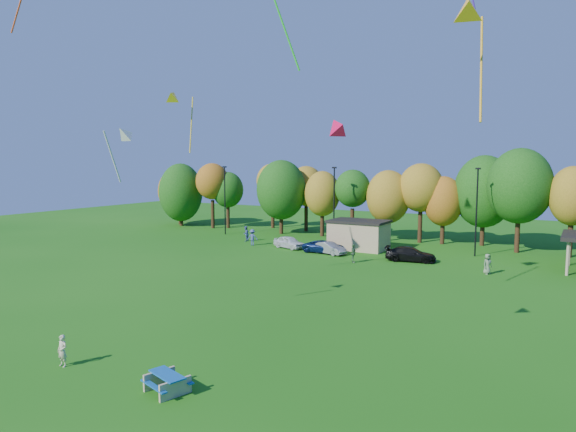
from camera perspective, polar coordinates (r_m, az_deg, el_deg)
The scene contains 18 objects.
ground at distance 21.02m, azimuth -7.55°, elevation -21.42°, with size 160.00×160.00×0.00m, color #19600F.
tree_line at distance 61.61m, azimuth 18.37°, elevation 2.24°, with size 93.57×10.55×11.15m.
lamp_posts at distance 55.71m, azimuth 20.22°, elevation 0.75°, with size 64.50×0.25×9.09m.
utility_building at distance 57.47m, azimuth 7.88°, elevation -2.05°, with size 6.30×4.30×3.25m.
picnic_table at distance 23.27m, azimuth -13.27°, elevation -17.45°, with size 2.20×1.99×0.80m.
kite_flyer at distance 27.30m, azimuth -23.79°, elevation -13.55°, with size 0.56×0.36×1.52m, color beige.
car_a at distance 57.64m, azimuth 0.13°, elevation -2.93°, with size 1.61×4.01×1.37m, color white.
car_b at distance 54.20m, azimuth 4.59°, elevation -3.58°, with size 1.34×3.84×1.26m, color gray.
car_c at distance 54.90m, azimuth 4.08°, elevation -3.44°, with size 2.14×4.65×1.29m, color navy.
car_d at distance 51.55m, azimuth 13.46°, elevation -4.15°, with size 1.97×4.86×1.41m, color black.
far_person_0 at distance 49.82m, azimuth 7.26°, elevation -4.14°, with size 1.07×0.44×1.82m, color #4F7D4C.
far_person_1 at distance 47.68m, azimuth 21.28°, elevation -4.99°, with size 0.87×0.57×1.78m, color #6F8C5F.
far_person_2 at distance 62.90m, azimuth -4.72°, elevation -1.98°, with size 0.90×0.70×1.84m, color #445596.
far_person_5 at distance 59.77m, azimuth -3.97°, elevation -2.38°, with size 1.20×0.69×1.86m, color #435395.
kite_1 at distance 23.47m, azimuth 19.42°, elevation 20.99°, with size 1.63×3.33×5.46m.
kite_9 at distance 43.60m, azimuth -12.60°, elevation 12.81°, with size 2.14×3.11×5.42m.
kite_10 at distance 30.81m, azimuth -17.82°, elevation 8.66°, with size 0.93×2.08×3.39m.
kite_13 at distance 23.10m, azimuth 5.41°, elevation 9.92°, with size 1.56×1.51×1.25m.
Camera 1 is at (11.51, -14.69, 9.68)m, focal length 32.00 mm.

